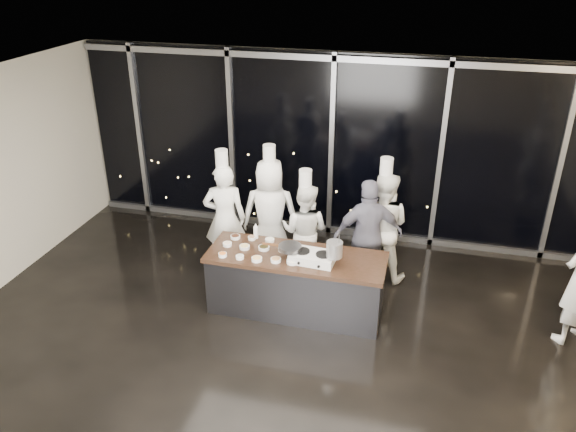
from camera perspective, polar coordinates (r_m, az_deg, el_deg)
name	(u,v)px	position (r m, az deg, el deg)	size (l,w,h in m)	color
ground	(279,349)	(7.49, -0.90, -13.36)	(9.00, 9.00, 0.00)	black
room_shell	(293,192)	(6.26, 0.51, 2.42)	(9.02, 7.02, 3.21)	beige
window_wall	(332,148)	(9.66, 4.48, 6.94)	(8.90, 0.11, 3.20)	black
demo_counter	(296,283)	(7.93, 0.82, -6.81)	(2.46, 0.86, 0.90)	#39393E
stove	(313,257)	(7.54, 2.52, -4.18)	(0.62, 0.41, 0.14)	silver
frying_pan	(289,247)	(7.55, 0.14, -3.18)	(0.55, 0.33, 0.05)	slate
stock_pot	(335,249)	(7.36, 4.75, -3.39)	(0.21, 0.21, 0.21)	#AEAEB0
prep_bowls	(258,250)	(7.79, -3.08, -3.45)	(1.15, 0.69, 0.05)	white
squeeze_bottle	(256,231)	(8.09, -3.29, -1.53)	(0.07, 0.07, 0.24)	white
chef_far_left	(225,218)	(8.74, -6.42, -0.18)	(0.75, 0.60, 2.02)	white
chef_left	(270,213)	(8.81, -1.82, 0.27)	(0.99, 0.75, 2.05)	white
chef_center	(305,231)	(8.58, 1.71, -1.49)	(0.82, 0.67, 1.78)	white
guest	(368,236)	(8.33, 8.13, -1.98)	(1.11, 0.76, 1.75)	#141639
chef_right	(382,226)	(8.62, 9.49, -1.01)	(0.88, 0.71, 1.98)	white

